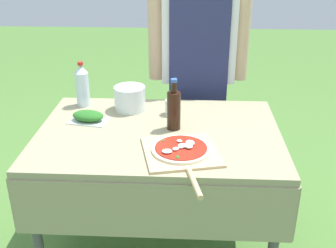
# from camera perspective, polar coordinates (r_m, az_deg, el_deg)

# --- Properties ---
(prep_table) EXTENTS (1.24, 0.88, 0.77)m
(prep_table) POSITION_cam_1_polar(r_m,az_deg,el_deg) (2.17, -1.25, -3.23)
(prep_table) COLOR gray
(prep_table) RESTS_ON ground
(person_cook) EXTENTS (0.62, 0.21, 1.66)m
(person_cook) POSITION_cam_1_polar(r_m,az_deg,el_deg) (2.67, 4.11, 9.12)
(person_cook) COLOR #4C4C51
(person_cook) RESTS_ON ground
(pizza_on_peel) EXTENTS (0.40, 0.56, 0.06)m
(pizza_on_peel) POSITION_cam_1_polar(r_m,az_deg,el_deg) (1.91, 1.85, -3.71)
(pizza_on_peel) COLOR #D1B27F
(pizza_on_peel) RESTS_ON prep_table
(oil_bottle) EXTENTS (0.07, 0.07, 0.27)m
(oil_bottle) POSITION_cam_1_polar(r_m,az_deg,el_deg) (2.11, 0.79, 1.99)
(oil_bottle) COLOR black
(oil_bottle) RESTS_ON prep_table
(water_bottle) EXTENTS (0.08, 0.08, 0.26)m
(water_bottle) POSITION_cam_1_polar(r_m,az_deg,el_deg) (2.45, -11.54, 5.17)
(water_bottle) COLOR silver
(water_bottle) RESTS_ON prep_table
(herb_container) EXTENTS (0.22, 0.16, 0.06)m
(herb_container) POSITION_cam_1_polar(r_m,az_deg,el_deg) (2.27, -10.76, 1.02)
(herb_container) COLOR silver
(herb_container) RESTS_ON prep_table
(mixing_tub) EXTENTS (0.17, 0.17, 0.14)m
(mixing_tub) POSITION_cam_1_polar(r_m,az_deg,el_deg) (2.37, -5.19, 3.49)
(mixing_tub) COLOR silver
(mixing_tub) RESTS_ON prep_table
(sauce_jar) EXTENTS (0.07, 0.07, 0.08)m
(sauce_jar) POSITION_cam_1_polar(r_m,az_deg,el_deg) (2.31, 0.52, 2.19)
(sauce_jar) COLOR silver
(sauce_jar) RESTS_ON prep_table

